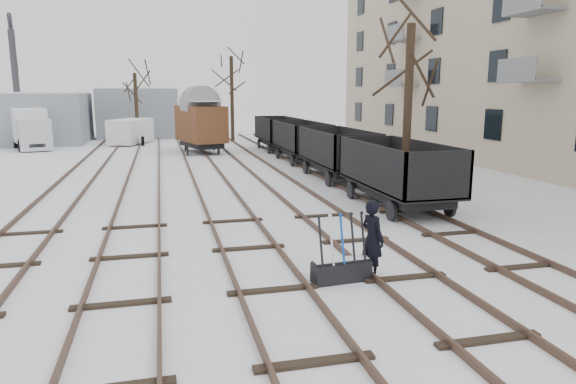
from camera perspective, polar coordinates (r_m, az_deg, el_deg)
name	(u,v)px	position (r m, az deg, el deg)	size (l,w,h in m)	color
ground	(273,291)	(10.84, -1.70, -10.97)	(120.00, 120.00, 0.00)	white
tracks	(210,180)	(23.93, -8.67, 1.28)	(13.90, 52.00, 0.16)	black
shed_left	(21,118)	(47.15, -27.50, 7.31)	(10.00, 8.00, 4.10)	gray
shed_right	(139,113)	(49.90, -16.26, 8.47)	(7.00, 6.00, 4.50)	gray
ground_frame	(341,269)	(11.34, 5.95, -8.49)	(1.33, 0.53, 1.49)	black
worker	(372,239)	(11.51, 9.37, -5.17)	(0.64, 0.42, 1.76)	black
freight_wagon_a	(397,183)	(18.72, 11.98, 1.02)	(2.29, 5.71, 2.33)	black
freight_wagon_b	(337,160)	(24.57, 5.49, 3.54)	(2.29, 5.71, 2.33)	black
freight_wagon_c	(302,147)	(30.64, 1.51, 5.05)	(2.29, 5.71, 2.33)	black
freight_wagon_d	(278,138)	(36.82, -1.15, 6.05)	(2.29, 5.71, 2.33)	black
box_van_wagon	(201,123)	(35.71, -9.69, 7.60)	(3.56, 5.08, 3.51)	black
lorry	(29,128)	(42.49, -26.80, 6.39)	(3.50, 6.79, 2.95)	black
panel_van	(131,131)	(43.07, -17.06, 6.49)	(3.53, 4.94, 2.00)	silver
crane	(20,112)	(44.71, -27.66, 7.84)	(2.31, 5.82, 9.78)	#2E2E33
tree_near	(407,117)	(18.95, 13.13, 8.13)	(0.30, 0.30, 6.41)	black
tree_far_left	(136,108)	(44.72, -16.49, 8.95)	(0.30, 0.30, 5.64)	black
tree_far_right	(232,100)	(43.31, -6.24, 10.17)	(0.30, 0.30, 6.99)	black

